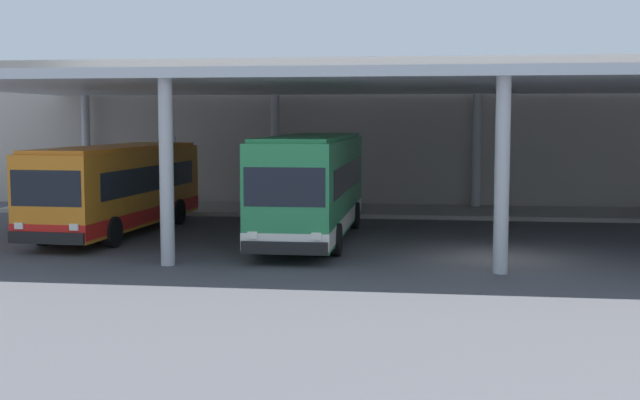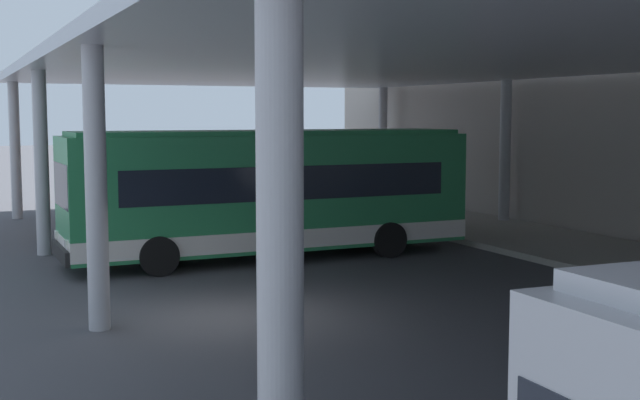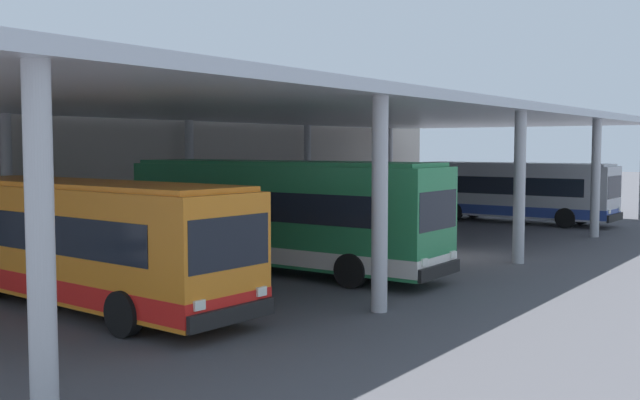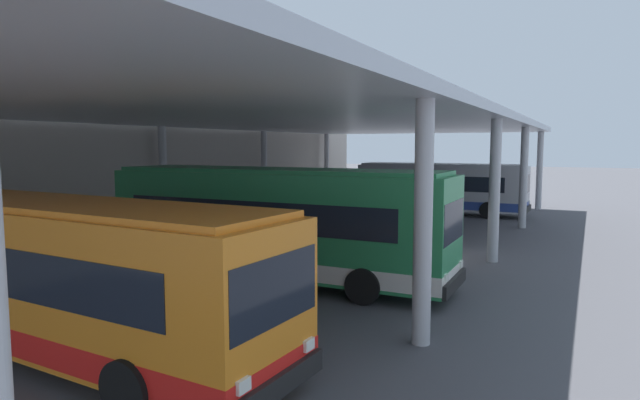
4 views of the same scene
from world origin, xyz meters
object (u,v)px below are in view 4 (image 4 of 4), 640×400
at_px(bus_nearest_bay, 64,276).
at_px(bench_waiting, 278,204).
at_px(bus_second_bay, 276,223).
at_px(bus_middle_bay, 440,187).

bearing_deg(bus_nearest_bay, bench_waiting, 20.62).
distance_m(bus_nearest_bay, bus_second_bay, 7.20).
distance_m(bus_middle_bay, bench_waiting, 10.39).
height_order(bus_nearest_bay, bus_second_bay, bus_second_bay).
height_order(bus_second_bay, bus_middle_bay, bus_second_bay).
relative_size(bus_second_bay, bench_waiting, 6.31).
xyz_separation_m(bus_second_bay, bench_waiting, (14.16, 8.61, -1.18)).
xyz_separation_m(bus_middle_bay, bench_waiting, (-5.24, 8.91, -0.99)).
bearing_deg(bus_second_bay, bus_middle_bay, -0.88).
relative_size(bus_nearest_bay, bus_second_bay, 0.94).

